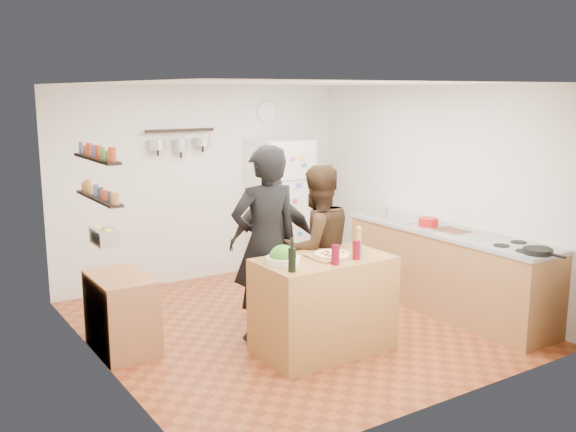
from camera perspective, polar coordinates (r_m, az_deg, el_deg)
room_shell at (r=6.89m, az=-1.31°, el=1.20°), size 4.20×4.20×4.20m
prep_island at (r=6.09m, az=3.16°, el=-7.88°), size 1.25×0.72×0.91m
pizza_board at (r=5.99m, az=3.94°, el=-3.58°), size 0.42×0.34×0.02m
pizza at (r=5.98m, az=3.95°, el=-3.40°), size 0.34×0.34×0.02m
salad_bowl at (r=5.76m, az=-0.46°, el=-3.93°), size 0.30×0.30×0.06m
wine_bottle at (r=5.48m, az=0.36°, el=-3.93°), size 0.07×0.07×0.21m
wine_glass_near at (r=5.72m, az=4.24°, el=-3.45°), size 0.07×0.07×0.18m
wine_glass_far at (r=5.91m, az=6.09°, el=-3.01°), size 0.07×0.07×0.18m
pepper_mill at (r=6.24m, az=6.28°, el=-2.19°), size 0.06×0.06×0.19m
salt_canister at (r=6.03m, az=6.19°, el=-3.01°), size 0.08×0.08×0.12m
person_left at (r=6.23m, az=-2.01°, el=-2.52°), size 0.75×0.53×1.93m
person_center at (r=6.52m, az=2.57°, el=-2.92°), size 0.88×0.71×1.71m
person_back at (r=6.91m, az=-1.31°, el=-2.50°), size 1.03×0.75×1.62m
counter_run at (r=7.42m, az=13.91°, el=-4.74°), size 0.63×2.63×0.90m
stove_top at (r=6.72m, az=20.01°, el=-2.68°), size 0.60×0.62×0.02m
skillet at (r=6.49m, az=21.32°, el=-2.93°), size 0.27×0.27×0.05m
sink at (r=7.90m, az=9.58°, el=-0.14°), size 0.50×0.80×0.03m
cutting_board at (r=7.28m, az=14.38°, el=-1.34°), size 0.30×0.40×0.02m
red_bowl at (r=7.44m, az=12.37°, el=-0.53°), size 0.22×0.22×0.09m
fridge at (r=8.58m, az=-0.70°, el=0.81°), size 0.70×0.68×1.80m
wall_clock at (r=8.73m, az=-1.90°, el=9.23°), size 0.30×0.03×0.30m
spice_shelf_lower at (r=5.89m, az=-16.48°, el=1.52°), size 0.12×1.00×0.02m
spice_shelf_upper at (r=5.85m, az=-16.67°, el=4.90°), size 0.12×1.00×0.02m
produce_basket at (r=5.97m, az=-16.02°, el=-1.76°), size 0.18×0.35×0.14m
side_table at (r=6.33m, az=-14.56°, el=-8.34°), size 0.50×0.80×0.73m
pot_rack at (r=8.07m, az=-9.57°, el=7.51°), size 0.90×0.04×0.04m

